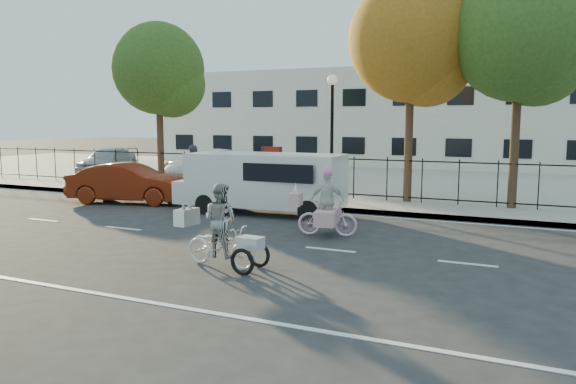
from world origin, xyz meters
The scene contains 20 objects.
ground centered at (0.00, 0.00, 0.00)m, with size 120.00×120.00×0.00m, color #333334.
road_markings centered at (0.00, 0.00, 0.01)m, with size 60.00×9.52×0.01m, color silver, non-canonical shape.
curb centered at (0.00, 5.05, 0.07)m, with size 60.00×0.10×0.15m, color #A8A399.
sidewalk centered at (0.00, 6.10, 0.07)m, with size 60.00×2.20×0.15m, color #A8A399.
parking_lot centered at (0.00, 15.00, 0.07)m, with size 60.00×15.60×0.15m, color #A8A399.
iron_fence centered at (0.00, 7.20, 0.90)m, with size 58.00×0.06×1.50m, color black, non-canonical shape.
building centered at (0.00, 25.00, 3.00)m, with size 34.00×10.00×6.00m, color silver.
lamppost centered at (0.50, 6.80, 3.11)m, with size 0.36×0.36×4.33m.
street_sign centered at (-1.85, 6.80, 1.42)m, with size 0.85×0.06×1.80m.
zebra_trike centered at (1.51, -2.30, 0.66)m, with size 1.99×0.79×1.70m.
unicorn_bike centered at (2.36, 1.40, 0.65)m, with size 1.79×1.27×1.76m.
white_van centered at (-0.68, 3.80, 1.04)m, with size 5.40×2.08×1.89m.
red_sedan centered at (-5.98, 3.80, 0.70)m, with size 1.49×4.27×1.41m, color #621C0B.
pedestrian centered at (-4.60, 5.73, 1.08)m, with size 0.68×0.45×1.87m, color black.
lot_car_a centered at (-13.77, 11.24, 0.77)m, with size 1.74×4.29×1.24m, color #94989B.
lot_car_b centered at (-6.73, 10.17, 0.87)m, with size 2.38×5.17×1.44m, color white.
lot_car_c centered at (-2.40, 11.02, 0.76)m, with size 1.29×3.71×1.22m, color #4B5053.
tree_west centered at (-7.13, 7.36, 4.82)m, with size 3.76×3.76×6.89m.
tree_mid centered at (3.23, 7.36, 5.38)m, with size 4.19×4.19×7.68m.
tree_east centered at (6.58, 7.36, 5.35)m, with size 4.16×4.16×7.63m.
Camera 1 is at (7.34, -11.75, 2.96)m, focal length 35.00 mm.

